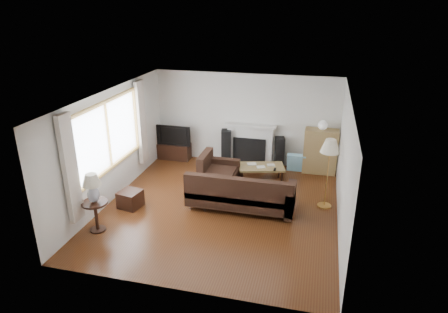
% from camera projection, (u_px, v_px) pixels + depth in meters
% --- Properties ---
extents(room, '(5.10, 5.60, 2.54)m').
position_uv_depth(room, '(221.00, 155.00, 8.36)').
color(room, '#502711').
rests_on(room, ground).
extents(window, '(0.12, 2.74, 1.54)m').
position_uv_depth(window, '(109.00, 135.00, 8.62)').
color(window, olive).
rests_on(window, room).
extents(curtain_near, '(0.10, 0.35, 2.10)m').
position_uv_depth(curtain_near, '(70.00, 169.00, 7.29)').
color(curtain_near, beige).
rests_on(curtain_near, room).
extents(curtain_far, '(0.10, 0.35, 2.10)m').
position_uv_depth(curtain_far, '(141.00, 122.00, 10.03)').
color(curtain_far, beige).
rests_on(curtain_far, room).
extents(fireplace, '(1.40, 0.26, 1.15)m').
position_uv_depth(fireplace, '(250.00, 144.00, 10.95)').
color(fireplace, white).
rests_on(fireplace, room).
extents(tv_stand, '(0.90, 0.41, 0.45)m').
position_uv_depth(tv_stand, '(174.00, 151.00, 11.44)').
color(tv_stand, black).
rests_on(tv_stand, ground).
extents(television, '(0.99, 0.13, 0.57)m').
position_uv_depth(television, '(175.00, 134.00, 11.25)').
color(television, black).
rests_on(television, tv_stand).
extents(speaker_left, '(0.33, 0.37, 0.96)m').
position_uv_depth(speaker_left, '(226.00, 147.00, 11.04)').
color(speaker_left, black).
rests_on(speaker_left, ground).
extents(speaker_right, '(0.30, 0.34, 0.87)m').
position_uv_depth(speaker_right, '(279.00, 153.00, 10.74)').
color(speaker_right, black).
rests_on(speaker_right, ground).
extents(bookshelf, '(0.86, 0.41, 1.18)m').
position_uv_depth(bookshelf, '(320.00, 151.00, 10.41)').
color(bookshelf, olive).
rests_on(bookshelf, ground).
extents(globe_lamp, '(0.24, 0.24, 0.24)m').
position_uv_depth(globe_lamp, '(323.00, 125.00, 10.15)').
color(globe_lamp, white).
rests_on(globe_lamp, bookshelf).
extents(sectional_sofa, '(2.51, 1.83, 0.81)m').
position_uv_depth(sectional_sofa, '(241.00, 191.00, 8.66)').
color(sectional_sofa, black).
rests_on(sectional_sofa, ground).
extents(coffee_table, '(1.23, 0.87, 0.44)m').
position_uv_depth(coffee_table, '(261.00, 174.00, 9.98)').
color(coffee_table, olive).
rests_on(coffee_table, ground).
extents(footstool, '(0.52, 0.52, 0.38)m').
position_uv_depth(footstool, '(130.00, 199.00, 8.79)').
color(footstool, black).
rests_on(footstool, ground).
extents(floor_lamp, '(0.41, 0.41, 1.57)m').
position_uv_depth(floor_lamp, '(327.00, 174.00, 8.58)').
color(floor_lamp, '#C48F44').
rests_on(floor_lamp, ground).
extents(side_table, '(0.50, 0.50, 0.63)m').
position_uv_depth(side_table, '(96.00, 216.00, 7.85)').
color(side_table, black).
rests_on(side_table, ground).
extents(table_lamp, '(0.36, 0.36, 0.58)m').
position_uv_depth(table_lamp, '(93.00, 188.00, 7.62)').
color(table_lamp, silver).
rests_on(table_lamp, side_table).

